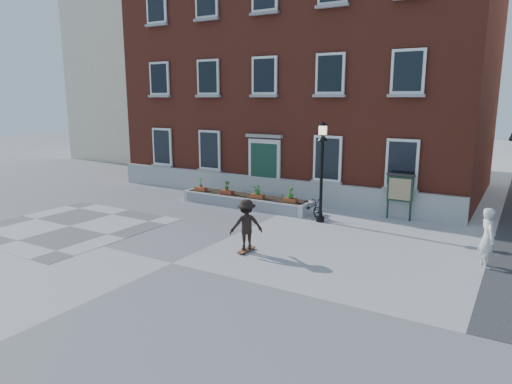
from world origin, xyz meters
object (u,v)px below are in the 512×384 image
Objects in this scene: skateboarder at (246,225)px; lamp_post at (322,158)px; bicycle at (310,206)px; bystander at (487,238)px; notice_board at (400,189)px.

lamp_post is at bearing 82.73° from skateboarder.
bicycle is 5.13m from skateboarder.
bystander is at bearing -85.44° from bicycle.
lamp_post is at bearing -143.40° from notice_board.
bicycle is 0.92× the size of skateboarder.
bystander is 0.45× the size of lamp_post.
notice_board reaches higher than skateboarder.
notice_board is at bearing 14.99° from bystander.
lamp_post is at bearing 44.85° from bystander.
skateboarder is at bearing -152.56° from bicycle.
bystander is at bearing 20.17° from skateboarder.
skateboarder reaches higher than bicycle.
skateboarder is (-0.58, -4.56, -1.65)m from lamp_post.
notice_board reaches higher than bicycle.
lamp_post is (0.69, -0.55, 2.13)m from bicycle.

